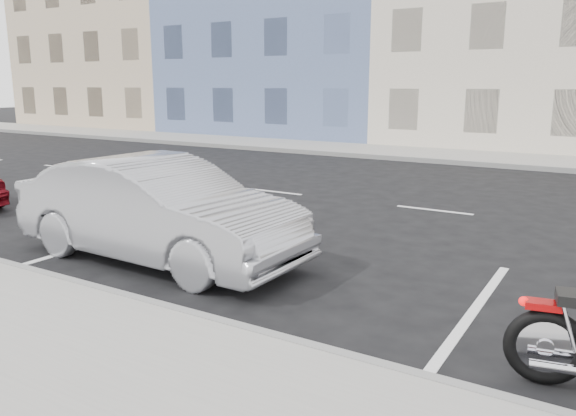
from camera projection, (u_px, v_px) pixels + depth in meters
name	position (u px, v px, depth m)	size (l,w,h in m)	color
ground	(538.00, 222.00, 10.65)	(120.00, 120.00, 0.00)	black
sidewalk_far	(425.00, 154.00, 20.43)	(80.00, 3.40, 0.15)	gray
curb_near	(47.00, 278.00, 7.34)	(80.00, 0.12, 0.16)	gray
curb_far	(410.00, 159.00, 19.01)	(80.00, 0.12, 0.16)	gray
bldg_far_west	(149.00, 30.00, 36.17)	(12.00, 12.00, 12.00)	#C2AB8B
bldg_blue	(312.00, 9.00, 29.96)	(12.00, 12.00, 13.00)	slate
bldg_cream	(557.00, 8.00, 24.02)	(12.00, 12.00, 11.50)	beige
sedan_silver	(158.00, 210.00, 8.22)	(1.61, 4.63, 1.52)	#9E9FA5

